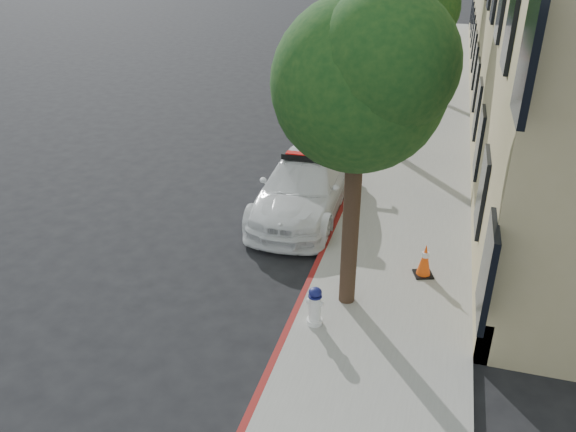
{
  "coord_description": "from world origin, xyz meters",
  "views": [
    {
      "loc": [
        4.24,
        -10.73,
        6.41
      ],
      "look_at": [
        1.33,
        -0.55,
        1.0
      ],
      "focal_mm": 35.0,
      "sensor_mm": 36.0,
      "label": 1
    }
  ],
  "objects_px": {
    "police_car": "(304,186)",
    "traffic_cone": "(425,260)",
    "parked_car_mid": "(355,111)",
    "parked_car_far": "(352,59)",
    "fire_hydrant": "(315,306)"
  },
  "relations": [
    {
      "from": "parked_car_mid",
      "to": "parked_car_far",
      "type": "xyz_separation_m",
      "value": [
        -1.67,
        8.97,
        -0.0
      ]
    },
    {
      "from": "parked_car_far",
      "to": "traffic_cone",
      "type": "relative_size",
      "value": 6.02
    },
    {
      "from": "parked_car_far",
      "to": "fire_hydrant",
      "type": "distance_m",
      "value": 20.55
    },
    {
      "from": "traffic_cone",
      "to": "police_car",
      "type": "bearing_deg",
      "value": 142.15
    },
    {
      "from": "police_car",
      "to": "traffic_cone",
      "type": "bearing_deg",
      "value": -38.74
    },
    {
      "from": "parked_car_far",
      "to": "traffic_cone",
      "type": "bearing_deg",
      "value": -83.2
    },
    {
      "from": "police_car",
      "to": "traffic_cone",
      "type": "distance_m",
      "value": 3.98
    },
    {
      "from": "parked_car_mid",
      "to": "parked_car_far",
      "type": "relative_size",
      "value": 0.97
    },
    {
      "from": "police_car",
      "to": "parked_car_far",
      "type": "relative_size",
      "value": 1.16
    },
    {
      "from": "police_car",
      "to": "parked_car_mid",
      "type": "bearing_deg",
      "value": 88.26
    },
    {
      "from": "fire_hydrant",
      "to": "traffic_cone",
      "type": "distance_m",
      "value": 2.77
    },
    {
      "from": "parked_car_far",
      "to": "parked_car_mid",
      "type": "bearing_deg",
      "value": -87.14
    },
    {
      "from": "fire_hydrant",
      "to": "traffic_cone",
      "type": "bearing_deg",
      "value": 53.97
    },
    {
      "from": "parked_car_far",
      "to": "fire_hydrant",
      "type": "height_order",
      "value": "parked_car_far"
    },
    {
      "from": "police_car",
      "to": "parked_car_far",
      "type": "xyz_separation_m",
      "value": [
        -1.57,
        15.76,
        -0.01
      ]
    }
  ]
}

